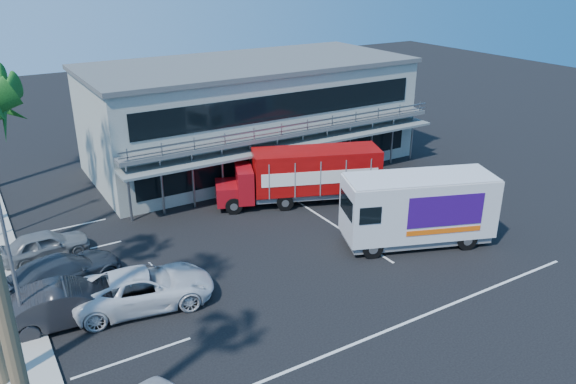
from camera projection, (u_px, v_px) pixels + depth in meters
ground at (336, 256)px, 27.99m from camera, size 120.00×120.00×0.00m
building at (250, 113)px, 39.86m from camera, size 22.40×12.00×7.30m
light_pole_near at (5, 234)px, 20.28m from camera, size 0.50×0.25×8.09m
red_truck at (305, 174)px, 33.67m from camera, size 9.97×5.67×3.31m
white_van at (418, 208)px, 28.61m from camera, size 8.04×5.14×3.72m
parked_car_b at (68, 303)px, 22.64m from camera, size 5.29×2.15×1.71m
parked_car_c at (144, 288)px, 23.77m from camera, size 6.29×3.70×1.64m
parked_car_d at (62, 273)px, 25.02m from camera, size 5.79×3.50×1.57m
parked_car_e at (45, 245)px, 27.64m from camera, size 4.22×1.88×1.41m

